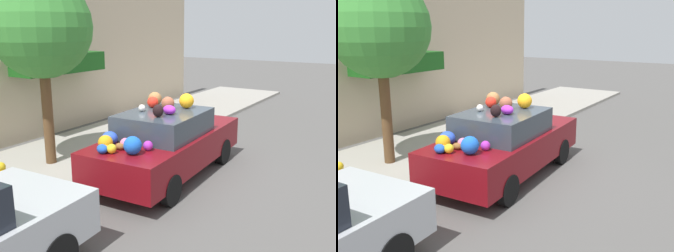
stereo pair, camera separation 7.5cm
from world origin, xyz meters
TOP-DOWN VIEW (x-y plane):
  - ground_plane at (0.00, 0.00)m, footprint 60.00×60.00m
  - sidewalk_curb at (0.00, 2.70)m, footprint 24.00×3.20m
  - building_facade at (0.06, 4.92)m, footprint 18.00×1.20m
  - street_tree at (-1.03, 2.55)m, footprint 2.22×2.22m
  - fire_hydrant at (-2.87, 1.77)m, footprint 0.20×0.20m
  - art_car at (-0.05, -0.03)m, footprint 4.32×1.94m

SIDE VIEW (x-z plane):
  - ground_plane at x=0.00m, z-range 0.00..0.00m
  - sidewalk_curb at x=0.00m, z-range 0.00..0.11m
  - fire_hydrant at x=-2.87m, z-range 0.11..0.81m
  - art_car at x=-0.05m, z-range -0.12..1.67m
  - building_facade at x=0.06m, z-range 0.00..4.52m
  - street_tree at x=-1.03m, z-range 1.07..5.27m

